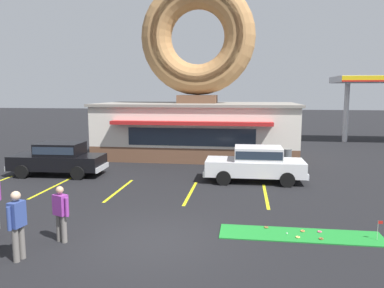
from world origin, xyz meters
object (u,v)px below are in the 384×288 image
at_px(golf_ball, 287,233).
at_px(pedestrian_clipboard_woman, 17,222).
at_px(pedestrian_beanie_man, 61,211).
at_px(car_white, 256,163).
at_px(car_black, 59,158).
at_px(putting_flag_pin, 379,226).
at_px(trash_bin, 287,157).

xyz_separation_m(golf_ball, pedestrian_clipboard_woman, (-6.60, -2.55, 0.91)).
bearing_deg(pedestrian_beanie_man, pedestrian_clipboard_woman, -111.39).
bearing_deg(car_white, car_black, 179.93).
distance_m(putting_flag_pin, car_white, 7.26).
xyz_separation_m(car_black, pedestrian_beanie_man, (4.11, -7.79, -0.02)).
bearing_deg(pedestrian_beanie_man, golf_ball, 12.27).
relative_size(car_white, car_black, 0.99).
height_order(golf_ball, pedestrian_beanie_man, pedestrian_beanie_man).
bearing_deg(pedestrian_clipboard_woman, car_white, 56.75).
distance_m(car_white, car_black, 9.52).
bearing_deg(trash_bin, golf_ball, -96.03).
bearing_deg(pedestrian_clipboard_woman, trash_bin, 58.99).
bearing_deg(putting_flag_pin, car_white, 115.75).
bearing_deg(car_black, golf_ball, -32.24).
bearing_deg(golf_ball, putting_flag_pin, -2.06).
relative_size(golf_ball, trash_bin, 0.04).
distance_m(putting_flag_pin, pedestrian_beanie_man, 8.67).
bearing_deg(pedestrian_clipboard_woman, golf_ball, 21.08).
distance_m(golf_ball, putting_flag_pin, 2.47).
xyz_separation_m(car_white, pedestrian_clipboard_woman, (-5.89, -8.99, 0.09)).
distance_m(pedestrian_clipboard_woman, pedestrian_beanie_man, 1.31).
xyz_separation_m(putting_flag_pin, pedestrian_clipboard_woman, (-9.04, -2.46, 0.52)).
bearing_deg(golf_ball, car_white, 96.31).
height_order(golf_ball, putting_flag_pin, putting_flag_pin).
xyz_separation_m(pedestrian_clipboard_woman, pedestrian_beanie_man, (0.47, 1.21, -0.11)).
bearing_deg(car_black, trash_bin, 18.50).
distance_m(car_black, pedestrian_beanie_man, 8.80).
relative_size(pedestrian_beanie_man, trash_bin, 1.59).
height_order(car_white, trash_bin, car_white).
height_order(golf_ball, car_black, car_black).
relative_size(car_white, pedestrian_clipboard_woman, 2.66).
distance_m(golf_ball, trash_bin, 10.31).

